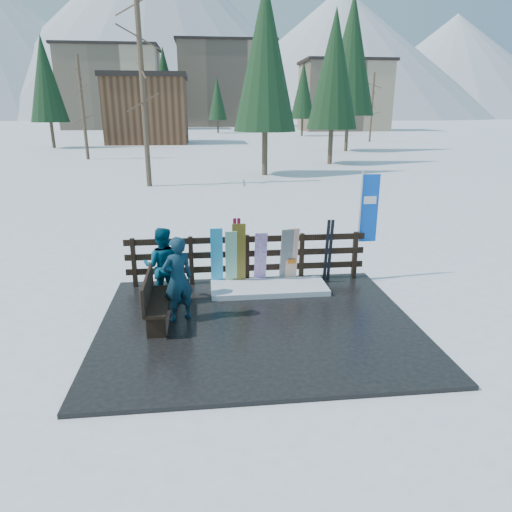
{
  "coord_description": "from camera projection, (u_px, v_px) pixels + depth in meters",
  "views": [
    {
      "loc": [
        -0.93,
        -7.93,
        3.94
      ],
      "look_at": [
        0.07,
        1.0,
        1.1
      ],
      "focal_mm": 32.0,
      "sensor_mm": 36.0,
      "label": 1
    }
  ],
  "objects": [
    {
      "name": "mountains",
      "position": [
        186.0,
        39.0,
        303.72
      ],
      "size": [
        520.0,
        260.0,
        120.0
      ],
      "color": "white",
      "rests_on": "ground"
    },
    {
      "name": "ground",
      "position": [
        258.0,
        326.0,
        8.8
      ],
      "size": [
        700.0,
        700.0,
        0.0
      ],
      "primitive_type": "plane",
      "color": "white",
      "rests_on": "ground"
    },
    {
      "name": "snowboard_0",
      "position": [
        217.0,
        257.0,
        10.36
      ],
      "size": [
        0.27,
        0.34,
        1.43
      ],
      "primitive_type": "cube",
      "rotation": [
        0.22,
        0.0,
        0.0
      ],
      "color": "#31B6EE",
      "rests_on": "deck"
    },
    {
      "name": "deck",
      "position": [
        258.0,
        324.0,
        8.79
      ],
      "size": [
        6.0,
        5.0,
        0.08
      ],
      "primitive_type": "cube",
      "color": "black",
      "rests_on": "ground"
    },
    {
      "name": "resort_buildings",
      "position": [
        209.0,
        88.0,
        115.3
      ],
      "size": [
        73.0,
        87.6,
        22.6
      ],
      "color": "tan",
      "rests_on": "ground"
    },
    {
      "name": "person_back",
      "position": [
        162.0,
        266.0,
        9.48
      ],
      "size": [
        0.83,
        0.66,
        1.63
      ],
      "primitive_type": "imported",
      "rotation": [
        0.0,
        0.0,
        3.08
      ],
      "color": "#06415A",
      "rests_on": "deck"
    },
    {
      "name": "person_front",
      "position": [
        178.0,
        279.0,
        8.65
      ],
      "size": [
        0.72,
        0.63,
        1.67
      ],
      "primitive_type": "imported",
      "rotation": [
        0.0,
        0.0,
        3.6
      ],
      "color": "#133D45",
      "rests_on": "deck"
    },
    {
      "name": "snowboard_4",
      "position": [
        286.0,
        256.0,
        10.54
      ],
      "size": [
        0.28,
        0.34,
        1.35
      ],
      "primitive_type": "cube",
      "rotation": [
        0.23,
        0.0,
        0.0
      ],
      "color": "black",
      "rests_on": "deck"
    },
    {
      "name": "trees",
      "position": [
        245.0,
        94.0,
        53.5
      ],
      "size": [
        42.19,
        68.92,
        14.38
      ],
      "color": "#382B1E",
      "rests_on": "ground"
    },
    {
      "name": "ski_pair_a",
      "position": [
        237.0,
        251.0,
        10.45
      ],
      "size": [
        0.16,
        0.31,
        1.62
      ],
      "color": "#AA1535",
      "rests_on": "deck"
    },
    {
      "name": "snowboard_5",
      "position": [
        292.0,
        256.0,
        10.55
      ],
      "size": [
        0.27,
        0.32,
        1.37
      ],
      "primitive_type": "cube",
      "rotation": [
        0.21,
        0.0,
        0.0
      ],
      "color": "white",
      "rests_on": "deck"
    },
    {
      "name": "ski_pair_b",
      "position": [
        328.0,
        251.0,
        10.69
      ],
      "size": [
        0.17,
        0.22,
        1.52
      ],
      "color": "black",
      "rests_on": "deck"
    },
    {
      "name": "snowboard_3",
      "position": [
        261.0,
        258.0,
        10.49
      ],
      "size": [
        0.28,
        0.37,
        1.3
      ],
      "primitive_type": "cube",
      "rotation": [
        0.26,
        0.0,
        0.0
      ],
      "color": "white",
      "rests_on": "deck"
    },
    {
      "name": "snowboard_2",
      "position": [
        239.0,
        255.0,
        10.4
      ],
      "size": [
        0.3,
        0.22,
        1.5
      ],
      "primitive_type": "cube",
      "rotation": [
        0.13,
        0.0,
        0.0
      ],
      "color": "gold",
      "rests_on": "deck"
    },
    {
      "name": "snowboard_1",
      "position": [
        231.0,
        259.0,
        10.41
      ],
      "size": [
        0.27,
        0.23,
        1.33
      ],
      "primitive_type": "cube",
      "rotation": [
        0.15,
        0.0,
        0.0
      ],
      "color": "white",
      "rests_on": "deck"
    },
    {
      "name": "rental_flag",
      "position": [
        367.0,
        212.0,
        10.73
      ],
      "size": [
        0.45,
        0.04,
        2.6
      ],
      "color": "silver",
      "rests_on": "deck"
    },
    {
      "name": "fence",
      "position": [
        247.0,
        255.0,
        10.66
      ],
      "size": [
        5.6,
        0.1,
        1.15
      ],
      "color": "black",
      "rests_on": "deck"
    },
    {
      "name": "snow_patch",
      "position": [
        269.0,
        288.0,
        10.32
      ],
      "size": [
        2.61,
        1.0,
        0.12
      ],
      "primitive_type": "cube",
      "color": "white",
      "rests_on": "deck"
    },
    {
      "name": "bench",
      "position": [
        154.0,
        298.0,
        8.58
      ],
      "size": [
        0.41,
        1.5,
        0.97
      ],
      "color": "black",
      "rests_on": "deck"
    }
  ]
}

